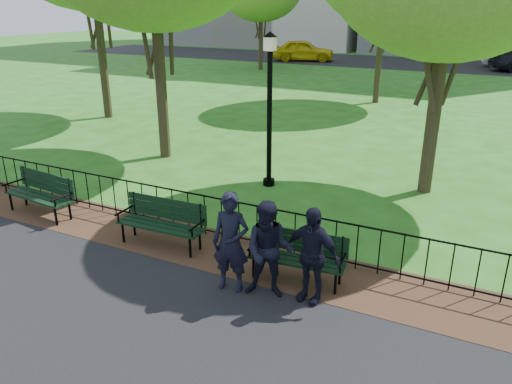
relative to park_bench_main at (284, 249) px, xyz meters
The scene contains 12 objects.
ground 1.28m from the park_bench_main, 87.57° to the right, with size 120.00×120.00×0.00m, color #2A5A17.
dirt_strip 0.68m from the park_bench_main, 82.52° to the left, with size 60.00×1.60×0.01m, color #3E2719.
far_street 33.87m from the park_bench_main, 89.92° to the left, with size 70.00×9.00×0.01m, color black.
iron_fence 0.87m from the park_bench_main, 86.82° to the left, with size 24.06×0.06×1.00m.
park_bench_main is the anchor object (origin of this frame).
park_bench_left_a 2.66m from the park_bench_main, behind, with size 1.82×0.63×1.02m.
park_bench_left_b 6.03m from the park_bench_main, behind, with size 1.88×0.73×1.04m.
lamppost 5.00m from the park_bench_main, 118.33° to the left, with size 0.35×0.35×3.89m.
person_left 1.00m from the park_bench_main, 133.25° to the right, with size 0.63×0.41×1.72m, color black.
person_mid 0.65m from the park_bench_main, 90.31° to the right, with size 0.80×0.42×1.65m, color black.
person_right 0.81m from the park_bench_main, 32.74° to the right, with size 0.95×0.39×1.63m, color black.
taxi 33.86m from the park_bench_main, 111.02° to the left, with size 1.97×4.90×1.67m, color gold.
Camera 1 is at (2.95, -5.92, 4.58)m, focal length 35.00 mm.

